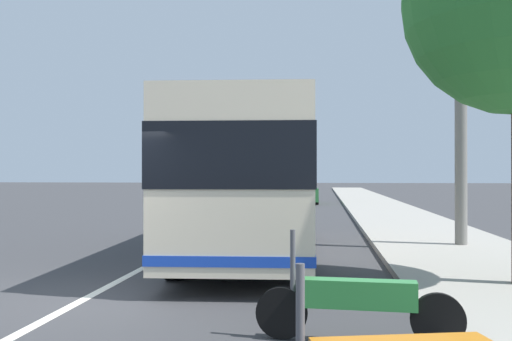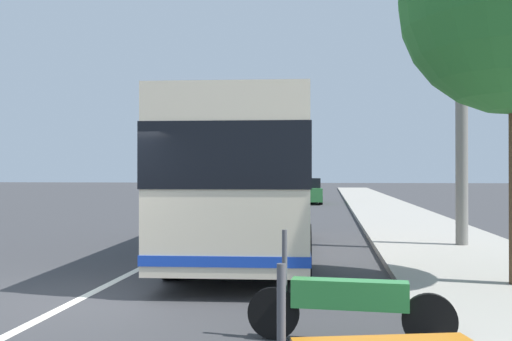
{
  "view_description": "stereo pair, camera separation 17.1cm",
  "coord_description": "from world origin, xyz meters",
  "px_view_note": "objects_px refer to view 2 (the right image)",
  "views": [
    {
      "loc": [
        -8.31,
        -3.53,
        1.88
      ],
      "look_at": [
        6.02,
        -1.91,
        1.96
      ],
      "focal_mm": 40.64,
      "sensor_mm": 36.0,
      "label": 1
    },
    {
      "loc": [
        -8.29,
        -3.7,
        1.88
      ],
      "look_at": [
        6.02,
        -1.91,
        1.96
      ],
      "focal_mm": 40.64,
      "sensor_mm": 36.0,
      "label": 2
    }
  ],
  "objects_px": {
    "car_oncoming": "(306,192)",
    "coach_bus": "(252,176)",
    "car_side_street": "(260,188)",
    "car_ahead_same_lane": "(247,192)",
    "utility_pole": "(462,112)",
    "motorcycle_angled": "(348,302)"
  },
  "relations": [
    {
      "from": "car_side_street",
      "to": "car_ahead_same_lane",
      "type": "bearing_deg",
      "value": 3.34
    },
    {
      "from": "car_ahead_same_lane",
      "to": "utility_pole",
      "type": "distance_m",
      "value": 24.84
    },
    {
      "from": "car_oncoming",
      "to": "car_ahead_same_lane",
      "type": "bearing_deg",
      "value": 69.72
    },
    {
      "from": "car_side_street",
      "to": "utility_pole",
      "type": "distance_m",
      "value": 34.79
    },
    {
      "from": "coach_bus",
      "to": "car_side_street",
      "type": "xyz_separation_m",
      "value": [
        34.9,
        3.94,
        -1.11
      ]
    },
    {
      "from": "motorcycle_angled",
      "to": "car_oncoming",
      "type": "xyz_separation_m",
      "value": [
        30.13,
        1.61,
        0.28
      ]
    },
    {
      "from": "car_ahead_same_lane",
      "to": "car_oncoming",
      "type": "xyz_separation_m",
      "value": [
        -1.22,
        -3.97,
        0.05
      ]
    },
    {
      "from": "car_oncoming",
      "to": "utility_pole",
      "type": "relative_size",
      "value": 0.69
    },
    {
      "from": "car_side_street",
      "to": "car_oncoming",
      "type": "distance_m",
      "value": 12.37
    },
    {
      "from": "coach_bus",
      "to": "car_ahead_same_lane",
      "type": "height_order",
      "value": "coach_bus"
    },
    {
      "from": "motorcycle_angled",
      "to": "utility_pole",
      "type": "distance_m",
      "value": 9.23
    },
    {
      "from": "motorcycle_angled",
      "to": "car_ahead_same_lane",
      "type": "bearing_deg",
      "value": -75.37
    },
    {
      "from": "car_oncoming",
      "to": "coach_bus",
      "type": "bearing_deg",
      "value": 175.81
    },
    {
      "from": "car_side_street",
      "to": "utility_pole",
      "type": "height_order",
      "value": "utility_pole"
    },
    {
      "from": "car_oncoming",
      "to": "utility_pole",
      "type": "height_order",
      "value": "utility_pole"
    },
    {
      "from": "car_ahead_same_lane",
      "to": "utility_pole",
      "type": "relative_size",
      "value": 0.7
    },
    {
      "from": "coach_bus",
      "to": "car_oncoming",
      "type": "height_order",
      "value": "coach_bus"
    },
    {
      "from": "car_ahead_same_lane",
      "to": "car_oncoming",
      "type": "bearing_deg",
      "value": 69.59
    },
    {
      "from": "motorcycle_angled",
      "to": "car_side_street",
      "type": "xyz_separation_m",
      "value": [
        41.72,
        5.93,
        0.25
      ]
    },
    {
      "from": "car_ahead_same_lane",
      "to": "utility_pole",
      "type": "bearing_deg",
      "value": 17.02
    },
    {
      "from": "motorcycle_angled",
      "to": "utility_pole",
      "type": "bearing_deg",
      "value": -105.71
    },
    {
      "from": "car_ahead_same_lane",
      "to": "car_side_street",
      "type": "bearing_deg",
      "value": 178.54
    }
  ]
}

